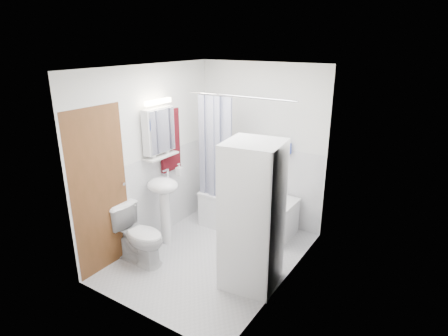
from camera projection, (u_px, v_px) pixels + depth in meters
The scene contains 20 objects.
floor at pixel (212, 256), 4.90m from camera, with size 2.60×2.60×0.00m, color silver.
room_walls at pixel (211, 147), 4.41m from camera, with size 2.60×2.60×2.60m.
wainscot at pixel (224, 206), 4.94m from camera, with size 1.98×2.58×2.58m.
door at pixel (123, 184), 4.62m from camera, with size 0.05×2.00×2.00m.
bathtub at pixel (248, 210), 5.53m from camera, with size 1.38×0.66×0.53m.
tub_spout at pixel (271, 171), 5.51m from camera, with size 0.04×0.04×0.12m, color silver.
curtain_rod at pixel (240, 96), 4.76m from camera, with size 0.02×0.02×1.56m, color silver.
shower_curtain at pixel (214, 148), 5.21m from camera, with size 0.55×0.02×1.45m.
sink at pixel (164, 196), 5.02m from camera, with size 0.44×0.37×1.04m.
medicine_cabinet at pixel (159, 129), 4.93m from camera, with size 0.13×0.50×0.71m.
shelf at pixel (161, 156), 5.04m from camera, with size 0.18×0.54×0.03m, color silver.
shower_caddy at pixel (275, 152), 5.38m from camera, with size 0.22×0.06×0.02m, color silver.
towel at pixel (170, 139), 5.21m from camera, with size 0.07×0.37×0.89m.
washer_dryer at pixel (252, 216), 4.12m from camera, with size 0.68×0.67×1.70m.
toilet at pixel (139, 235), 4.69m from camera, with size 0.41×0.74×0.73m, color white.
soap_pump at pixel (179, 173), 5.15m from camera, with size 0.08×0.17×0.08m, color gray.
shelf_bottle at pixel (153, 155), 4.91m from camera, with size 0.07×0.18×0.07m, color gray.
shelf_cup at pixel (167, 149), 5.12m from camera, with size 0.10×0.09×0.10m, color gray.
shampoo_a at pixel (281, 148), 5.31m from camera, with size 0.13×0.17×0.13m, color gray.
shampoo_b at pixel (289, 151), 5.26m from camera, with size 0.08×0.21×0.08m, color #2A3FA9.
Camera 1 is at (2.42, -3.50, 2.70)m, focal length 30.00 mm.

